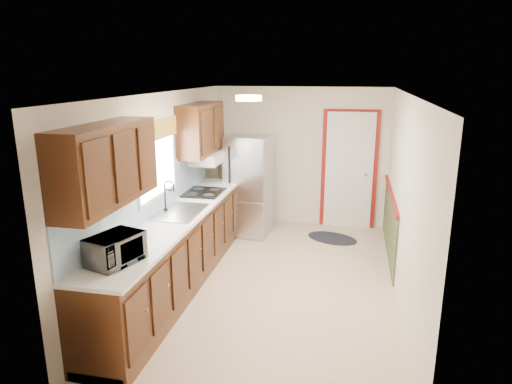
% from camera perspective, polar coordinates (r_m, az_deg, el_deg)
% --- Properties ---
extents(room_shell, '(3.20, 5.20, 2.52)m').
position_cam_1_polar(room_shell, '(5.61, 2.57, -0.19)').
color(room_shell, beige).
rests_on(room_shell, ground).
extents(kitchen_run, '(0.63, 4.00, 2.20)m').
position_cam_1_polar(kitchen_run, '(5.78, -10.17, -4.00)').
color(kitchen_run, '#391C0D').
rests_on(kitchen_run, ground).
extents(back_wall_trim, '(1.12, 2.30, 2.08)m').
position_cam_1_polar(back_wall_trim, '(7.76, 12.53, 1.38)').
color(back_wall_trim, maroon).
rests_on(back_wall_trim, ground).
extents(ceiling_fixture, '(0.30, 0.30, 0.06)m').
position_cam_1_polar(ceiling_fixture, '(5.28, -0.93, 11.66)').
color(ceiling_fixture, '#FFD88C').
rests_on(ceiling_fixture, room_shell).
extents(microwave, '(0.41, 0.55, 0.33)m').
position_cam_1_polar(microwave, '(4.40, -17.23, -6.48)').
color(microwave, white).
rests_on(microwave, kitchen_run).
extents(refrigerator, '(0.72, 0.71, 1.65)m').
position_cam_1_polar(refrigerator, '(7.51, -0.93, 0.81)').
color(refrigerator, '#B7B7BC').
rests_on(refrigerator, ground).
extents(rug, '(0.98, 0.81, 0.01)m').
position_cam_1_polar(rug, '(7.60, 9.49, -5.71)').
color(rug, black).
rests_on(rug, ground).
extents(cooktop, '(0.52, 0.62, 0.02)m').
position_cam_1_polar(cooktop, '(6.66, -6.53, -0.05)').
color(cooktop, black).
rests_on(cooktop, kitchen_run).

